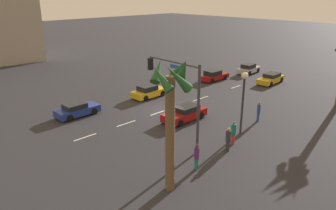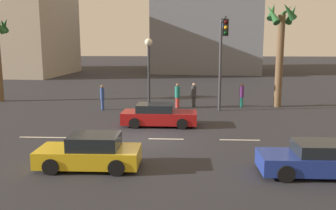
% 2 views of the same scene
% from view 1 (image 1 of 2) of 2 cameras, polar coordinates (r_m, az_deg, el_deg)
% --- Properties ---
extents(ground_plane, '(220.00, 220.00, 0.00)m').
position_cam_1_polar(ground_plane, '(32.52, -0.28, -0.90)').
color(ground_plane, '#28282D').
extents(lane_stripe_0, '(2.11, 0.14, 0.01)m').
position_cam_1_polar(lane_stripe_0, '(46.29, 16.03, 4.51)').
color(lane_stripe_0, silver).
rests_on(lane_stripe_0, ground_plane).
extents(lane_stripe_1, '(1.92, 0.14, 0.01)m').
position_cam_1_polar(lane_stripe_1, '(41.38, 11.84, 3.15)').
color(lane_stripe_1, silver).
rests_on(lane_stripe_1, ground_plane).
extents(lane_stripe_2, '(2.57, 0.14, 0.01)m').
position_cam_1_polar(lane_stripe_2, '(36.19, 5.77, 1.13)').
color(lane_stripe_2, silver).
rests_on(lane_stripe_2, ground_plane).
extents(lane_stripe_3, '(1.84, 0.14, 0.01)m').
position_cam_1_polar(lane_stripe_3, '(31.73, -1.87, -1.42)').
color(lane_stripe_3, silver).
rests_on(lane_stripe_3, ground_plane).
extents(lane_stripe_4, '(2.06, 0.14, 0.01)m').
position_cam_1_polar(lane_stripe_4, '(29.49, -7.35, -3.24)').
color(lane_stripe_4, silver).
rests_on(lane_stripe_4, ground_plane).
extents(lane_stripe_5, '(2.08, 0.14, 0.01)m').
position_cam_1_polar(lane_stripe_5, '(27.43, -14.34, -5.50)').
color(lane_stripe_5, silver).
rests_on(lane_stripe_5, ground_plane).
extents(car_0, '(4.15, 1.86, 1.28)m').
position_cam_1_polar(car_0, '(32.05, -15.69, -0.82)').
color(car_0, navy).
rests_on(car_0, ground_plane).
extents(car_1, '(4.48, 1.91, 1.33)m').
position_cam_1_polar(car_1, '(29.90, 2.97, -1.50)').
color(car_1, maroon).
rests_on(car_1, ground_plane).
extents(car_2, '(4.37, 2.02, 1.34)m').
position_cam_1_polar(car_2, '(43.95, 8.02, 5.14)').
color(car_2, maroon).
rests_on(car_2, ground_plane).
extents(car_3, '(4.59, 1.93, 1.26)m').
position_cam_1_polar(car_3, '(44.18, 17.62, 4.45)').
color(car_3, gold).
rests_on(car_3, ground_plane).
extents(car_4, '(4.06, 1.90, 1.37)m').
position_cam_1_polar(car_4, '(36.46, -3.41, 2.37)').
color(car_4, gold).
rests_on(car_4, ground_plane).
extents(car_5, '(4.13, 1.96, 1.37)m').
position_cam_1_polar(car_5, '(48.78, 14.00, 6.17)').
color(car_5, '#B7B7BC').
rests_on(car_5, ground_plane).
extents(traffic_signal, '(0.52, 5.71, 6.62)m').
position_cam_1_polar(traffic_signal, '(23.81, 2.17, 2.89)').
color(traffic_signal, '#38383D').
rests_on(traffic_signal, ground_plane).
extents(streetlamp, '(0.56, 0.56, 5.25)m').
position_cam_1_polar(streetlamp, '(26.67, 13.14, 2.50)').
color(streetlamp, '#2D2D33').
rests_on(streetlamp, ground_plane).
extents(pedestrian_0, '(0.44, 0.44, 1.87)m').
position_cam_1_polar(pedestrian_0, '(21.71, 5.05, -8.91)').
color(pedestrian_0, '#1E7266').
rests_on(pedestrian_0, ground_plane).
extents(pedestrian_1, '(0.37, 0.37, 1.87)m').
position_cam_1_polar(pedestrian_1, '(30.53, 15.63, -1.01)').
color(pedestrian_1, '#2D478C').
rests_on(pedestrian_1, ground_plane).
extents(pedestrian_2, '(0.52, 0.52, 1.87)m').
position_cam_1_polar(pedestrian_2, '(24.42, 10.52, -5.85)').
color(pedestrian_2, '#333338').
rests_on(pedestrian_2, ground_plane).
extents(pedestrian_3, '(0.52, 0.52, 1.88)m').
position_cam_1_polar(pedestrian_3, '(25.58, 11.43, -4.71)').
color(pedestrian_3, '#BF3833').
rests_on(pedestrian_3, ground_plane).
extents(palm_tree_0, '(2.55, 2.57, 8.03)m').
position_cam_1_polar(palm_tree_0, '(17.74, 0.51, 0.23)').
color(palm_tree_0, brown).
rests_on(palm_tree_0, ground_plane).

